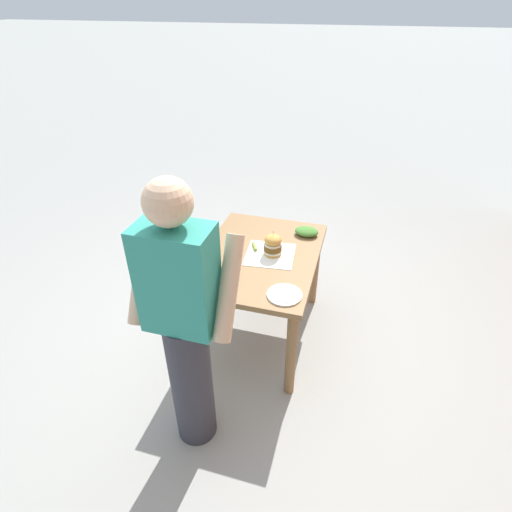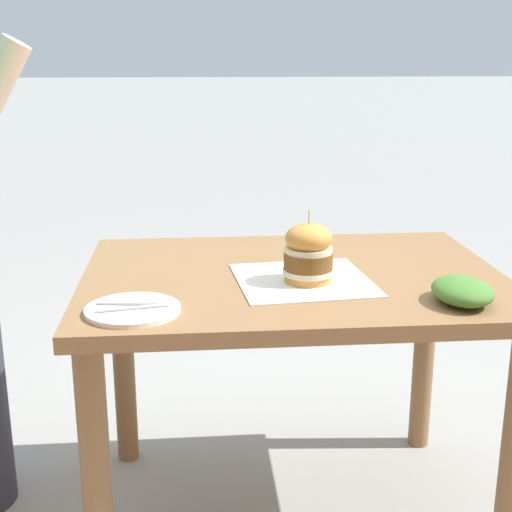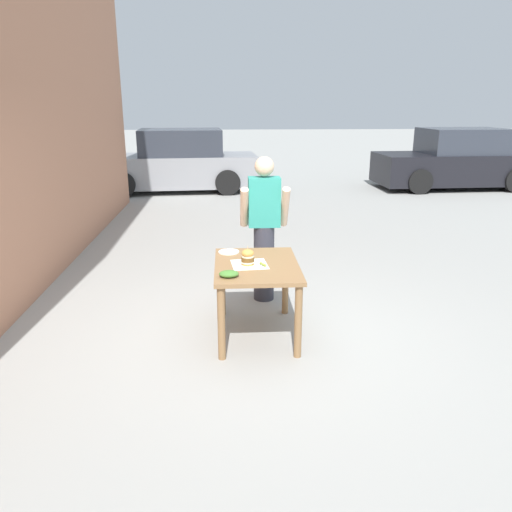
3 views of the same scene
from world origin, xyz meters
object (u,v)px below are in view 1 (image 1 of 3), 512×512
Objects in this scene: side_plate_with_forks at (284,295)px; side_salad at (307,231)px; pickle_spear at (255,246)px; diner_across_table at (185,325)px; patio_table at (260,268)px; sandwich at (273,245)px.

side_salad reaches higher than side_plate_with_forks.
side_salad reaches higher than pickle_spear.
pickle_spear is 0.45m from side_salad.
side_plate_with_forks is 0.69m from diner_across_table.
side_salad is (-0.33, -0.30, 0.01)m from pickle_spear.
patio_table is 11.72× the size of pickle_spear.
side_salad is (-0.27, -0.37, 0.15)m from patio_table.
diner_across_table is (0.23, 0.97, 0.06)m from sandwich.
diner_across_table reaches higher than patio_table.
patio_table is 0.67× the size of diner_across_table.
side_plate_with_forks is at bearing 112.62° from sandwich.
pickle_spear reaches higher than side_plate_with_forks.
side_salad is at bearing -126.76° from patio_table.
sandwich is at bearing 163.91° from pickle_spear.
patio_table is 0.17m from pickle_spear.
side_salad is at bearing -107.70° from diner_across_table.
side_salad is at bearing -138.12° from pickle_spear.
sandwich reaches higher than pickle_spear.
side_plate_with_forks is at bearing 124.45° from pickle_spear.
sandwich is 1.97× the size of pickle_spear.
diner_across_table is (0.42, 1.31, 0.11)m from side_salad.
diner_across_table reaches higher than side_plate_with_forks.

